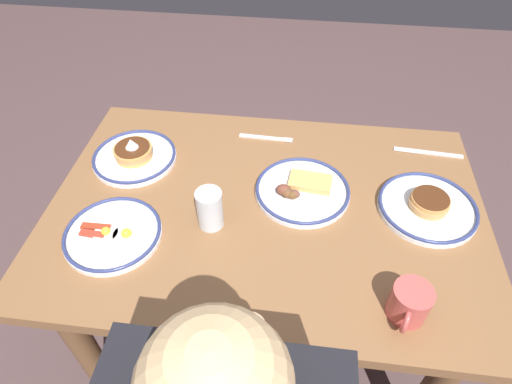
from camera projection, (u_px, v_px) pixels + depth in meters
name	position (u px, v px, depth m)	size (l,w,h in m)	color
ground_plane	(263.00, 328.00, 1.76)	(6.00, 6.00, 0.00)	#523B3B
dining_table	(266.00, 232.00, 1.32)	(1.25, 0.85, 0.74)	brown
plate_near_main	(302.00, 190.00, 1.26)	(0.28, 0.28, 0.05)	white
plate_center_pancakes	(134.00, 156.00, 1.36)	(0.26, 0.26, 0.08)	white
plate_far_companion	(113.00, 234.00, 1.14)	(0.26, 0.26, 0.04)	white
plate_far_side	(428.00, 206.00, 1.21)	(0.28, 0.28, 0.05)	silver
coffee_mug	(409.00, 303.00, 0.96)	(0.09, 0.12, 0.09)	#BF4C47
drinking_glass	(210.00, 210.00, 1.15)	(0.07, 0.07, 0.12)	silver
fork_near	(266.00, 138.00, 1.45)	(0.18, 0.02, 0.01)	silver
butter_knife	(428.00, 153.00, 1.40)	(0.22, 0.03, 0.01)	silver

